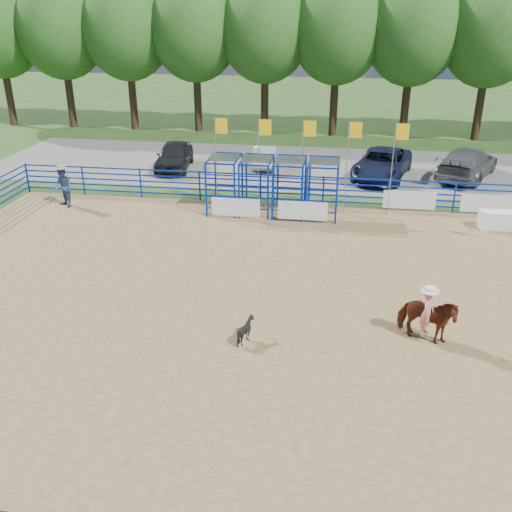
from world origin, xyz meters
name	(u,v)px	position (x,y,z in m)	size (l,w,h in m)	color
ground	(309,309)	(0.00, 0.00, 0.00)	(120.00, 120.00, 0.00)	#3B5C25
arena_dirt	(309,309)	(0.00, 0.00, 0.01)	(30.00, 20.00, 0.02)	#9B7E4D
gravel_strip	(328,168)	(0.00, 17.00, 0.01)	(40.00, 10.00, 0.01)	gray
announcer_table	(497,220)	(7.55, 8.25, 0.40)	(1.44, 0.67, 0.77)	white
horse_and_rider	(427,315)	(3.42, -1.38, 0.88)	(1.90, 1.33, 2.46)	maroon
calf	(246,330)	(-1.67, -2.18, 0.40)	(0.61, 0.68, 0.75)	black
spectator_cowboy	(63,187)	(-12.13, 8.14, 1.01)	(1.18, 1.14, 1.98)	navy
car_a	(174,156)	(-8.85, 15.46, 0.78)	(1.82, 4.52, 1.54)	black
car_b	(265,155)	(-3.69, 16.88, 0.64)	(1.33, 3.82, 1.26)	gray
car_c	(382,164)	(3.00, 15.40, 0.79)	(2.58, 5.59, 1.55)	#141B34
car_d	(467,163)	(7.63, 16.09, 0.83)	(2.31, 5.68, 1.65)	#504F52
perimeter_fence	(309,288)	(0.00, 0.00, 0.75)	(30.10, 20.10, 1.50)	#082CB5
chute_assembly	(281,187)	(-1.90, 8.84, 1.26)	(19.32, 2.41, 4.20)	#082CB5
treeline	(338,24)	(0.00, 26.00, 7.53)	(56.40, 6.40, 11.24)	#3F2B19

